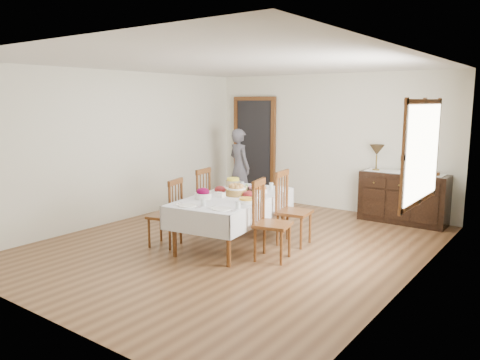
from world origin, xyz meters
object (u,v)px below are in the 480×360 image
Objects in this scene: chair_left_near at (168,212)px; chair_right_near at (269,220)px; chair_left_far at (197,199)px; person at (239,165)px; sideboard at (403,198)px; table_lamp at (377,151)px; chair_right_far at (291,207)px; dining_table at (233,202)px.

chair_left_near is 0.93× the size of chair_right_near.
person reaches higher than chair_left_far.
table_lamp is at bearing -176.50° from sideboard.
chair_right_far is (1.63, 0.24, 0.03)m from chair_left_far.
sideboard is at bearing -29.35° from chair_right_near.
person is (-0.79, 2.82, 0.32)m from chair_left_near.
chair_left_far is 3.56m from sideboard.
chair_right_far is at bearing -5.42° from chair_right_near.
chair_right_far is (0.68, 0.50, -0.08)m from dining_table.
person is (-0.53, 1.91, 0.31)m from chair_left_far.
person is at bearing -170.29° from sideboard.
person reaches higher than chair_left_near.
chair_right_far is at bearing 90.15° from chair_left_far.
table_lamp reaches higher than chair_left_far.
chair_right_far is 2.35× the size of table_lamp.
chair_left_far reaches higher than chair_left_near.
dining_table is at bearing 142.92° from person.
chair_left_near is 1.79m from chair_right_far.
chair_left_near is at bearing 7.35° from chair_left_far.
chair_left_far is at bearing -130.89° from table_lamp.
sideboard is at bearing -151.69° from person.
chair_right_far reaches higher than chair_left_near.
table_lamp is (1.84, 3.32, 0.72)m from chair_left_near.
chair_right_near reaches higher than dining_table.
person reaches higher than table_lamp.
chair_right_far is (-0.11, 0.76, 0.01)m from chair_right_near.
dining_table is 0.85m from chair_right_far.
chair_right_near is (1.73, -0.52, 0.02)m from chair_left_far.
dining_table is at bearing -121.20° from sideboard.
chair_right_far reaches higher than dining_table.
chair_right_near is 3.09m from sideboard.
dining_table is at bearing 117.31° from chair_left_near.
chair_left_far is 1.81m from chair_right_near.
chair_left_far reaches higher than sideboard.
dining_table is 2.63m from person.
person is at bearing 116.15° from dining_table.
person is at bearing 179.89° from chair_left_near.
chair_right_far is 2.33m from table_lamp.
chair_left_near is at bearing -145.17° from dining_table.
chair_left_far is at bearing 156.48° from dining_table.
sideboard is (2.58, 2.44, -0.08)m from chair_left_far.
chair_right_far is 0.75× the size of sideboard.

